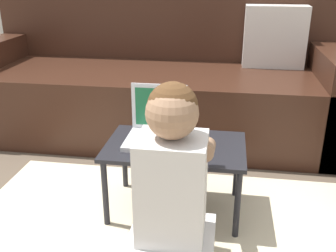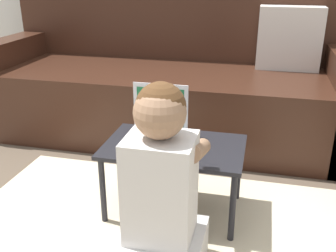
{
  "view_description": "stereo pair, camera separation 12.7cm",
  "coord_description": "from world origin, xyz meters",
  "px_view_note": "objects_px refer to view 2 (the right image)",
  "views": [
    {
      "loc": [
        0.26,
        -1.28,
        0.98
      ],
      "look_at": [
        0.04,
        0.2,
        0.37
      ],
      "focal_mm": 42.0,
      "sensor_mm": 36.0,
      "label": 1
    },
    {
      "loc": [
        0.39,
        -1.25,
        0.98
      ],
      "look_at": [
        0.04,
        0.2,
        0.37
      ],
      "focal_mm": 42.0,
      "sensor_mm": 36.0,
      "label": 2
    }
  ],
  "objects_px": {
    "laptop": "(156,132)",
    "person_seated": "(161,195)",
    "couch": "(170,82)",
    "laptop_desk": "(174,153)",
    "computer_mouse": "(196,146)"
  },
  "relations": [
    {
      "from": "laptop_desk",
      "to": "computer_mouse",
      "type": "distance_m",
      "value": 0.11
    },
    {
      "from": "couch",
      "to": "laptop",
      "type": "relative_size",
      "value": 9.19
    },
    {
      "from": "couch",
      "to": "laptop",
      "type": "height_order",
      "value": "couch"
    },
    {
      "from": "laptop",
      "to": "couch",
      "type": "bearing_deg",
      "value": 99.63
    },
    {
      "from": "couch",
      "to": "laptop_desk",
      "type": "distance_m",
      "value": 0.93
    },
    {
      "from": "laptop",
      "to": "person_seated",
      "type": "bearing_deg",
      "value": -72.52
    },
    {
      "from": "computer_mouse",
      "to": "person_seated",
      "type": "distance_m",
      "value": 0.34
    },
    {
      "from": "computer_mouse",
      "to": "laptop_desk",
      "type": "bearing_deg",
      "value": 165.28
    },
    {
      "from": "couch",
      "to": "laptop",
      "type": "xyz_separation_m",
      "value": [
        0.15,
        -0.87,
        0.04
      ]
    },
    {
      "from": "laptop_desk",
      "to": "person_seated",
      "type": "bearing_deg",
      "value": -83.87
    },
    {
      "from": "laptop_desk",
      "to": "computer_mouse",
      "type": "xyz_separation_m",
      "value": [
        0.1,
        -0.03,
        0.05
      ]
    },
    {
      "from": "couch",
      "to": "laptop_desk",
      "type": "height_order",
      "value": "couch"
    },
    {
      "from": "laptop_desk",
      "to": "laptop",
      "type": "xyz_separation_m",
      "value": [
        -0.08,
        0.03,
        0.07
      ]
    },
    {
      "from": "laptop",
      "to": "person_seated",
      "type": "height_order",
      "value": "person_seated"
    },
    {
      "from": "laptop",
      "to": "computer_mouse",
      "type": "height_order",
      "value": "laptop"
    }
  ]
}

